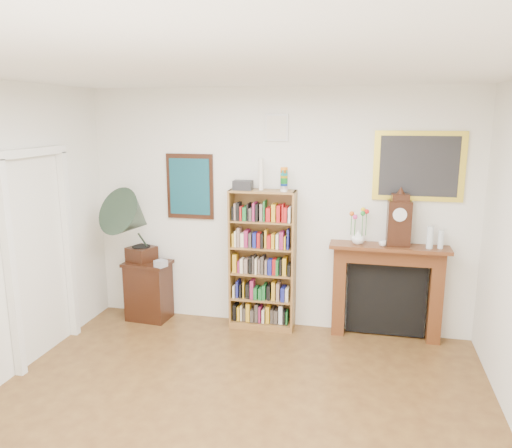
# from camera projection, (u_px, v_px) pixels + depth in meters

# --- Properties ---
(room) EXTENTS (4.51, 5.01, 2.81)m
(room) POSITION_uv_depth(u_px,v_px,m) (210.00, 277.00, 3.43)
(room) COLOR #503118
(room) RESTS_ON ground
(door_casing) EXTENTS (0.08, 1.02, 2.17)m
(door_casing) POSITION_uv_depth(u_px,v_px,m) (40.00, 238.00, 5.08)
(door_casing) COLOR white
(door_casing) RESTS_ON left_wall
(teal_poster) EXTENTS (0.58, 0.04, 0.78)m
(teal_poster) POSITION_uv_depth(u_px,v_px,m) (190.00, 187.00, 5.96)
(teal_poster) COLOR black
(teal_poster) RESTS_ON back_wall
(small_picture) EXTENTS (0.26, 0.04, 0.30)m
(small_picture) POSITION_uv_depth(u_px,v_px,m) (277.00, 127.00, 5.59)
(small_picture) COLOR white
(small_picture) RESTS_ON back_wall
(gilt_painting) EXTENTS (0.95, 0.04, 0.75)m
(gilt_painting) POSITION_uv_depth(u_px,v_px,m) (419.00, 166.00, 5.34)
(gilt_painting) COLOR gold
(gilt_painting) RESTS_ON back_wall
(bookshelf) EXTENTS (0.77, 0.28, 1.90)m
(bookshelf) POSITION_uv_depth(u_px,v_px,m) (262.00, 253.00, 5.79)
(bookshelf) COLOR brown
(bookshelf) RESTS_ON floor
(side_cabinet) EXTENTS (0.56, 0.43, 0.73)m
(side_cabinet) POSITION_uv_depth(u_px,v_px,m) (149.00, 290.00, 6.16)
(side_cabinet) COLOR black
(side_cabinet) RESTS_ON floor
(fireplace) EXTENTS (1.29, 0.31, 1.09)m
(fireplace) POSITION_uv_depth(u_px,v_px,m) (387.00, 283.00, 5.60)
(fireplace) COLOR #4F2812
(fireplace) RESTS_ON floor
(gramophone) EXTENTS (0.79, 0.87, 0.95)m
(gramophone) POSITION_uv_depth(u_px,v_px,m) (134.00, 221.00, 5.86)
(gramophone) COLOR black
(gramophone) RESTS_ON side_cabinet
(cd_stack) EXTENTS (0.16, 0.16, 0.08)m
(cd_stack) POSITION_uv_depth(u_px,v_px,m) (161.00, 263.00, 5.88)
(cd_stack) COLOR silver
(cd_stack) RESTS_ON side_cabinet
(mantel_clock) EXTENTS (0.26, 0.16, 0.57)m
(mantel_clock) POSITION_uv_depth(u_px,v_px,m) (399.00, 221.00, 5.38)
(mantel_clock) COLOR black
(mantel_clock) RESTS_ON fireplace
(flower_vase) EXTENTS (0.19, 0.19, 0.15)m
(flower_vase) POSITION_uv_depth(u_px,v_px,m) (358.00, 237.00, 5.51)
(flower_vase) COLOR white
(flower_vase) RESTS_ON fireplace
(teacup) EXTENTS (0.10, 0.10, 0.07)m
(teacup) POSITION_uv_depth(u_px,v_px,m) (383.00, 243.00, 5.42)
(teacup) COLOR white
(teacup) RESTS_ON fireplace
(bottle_left) EXTENTS (0.07, 0.07, 0.24)m
(bottle_left) POSITION_uv_depth(u_px,v_px,m) (430.00, 237.00, 5.31)
(bottle_left) COLOR silver
(bottle_left) RESTS_ON fireplace
(bottle_right) EXTENTS (0.06, 0.06, 0.20)m
(bottle_right) POSITION_uv_depth(u_px,v_px,m) (441.00, 239.00, 5.32)
(bottle_right) COLOR silver
(bottle_right) RESTS_ON fireplace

